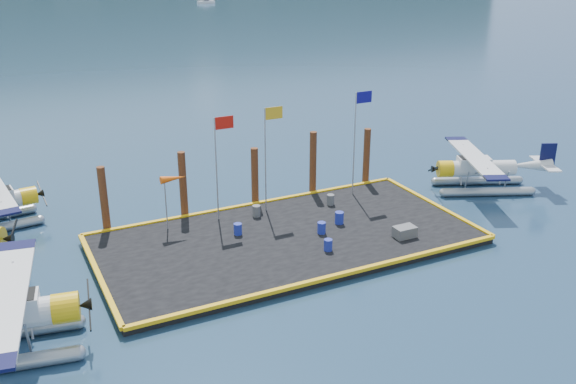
{
  "coord_description": "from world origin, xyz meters",
  "views": [
    {
      "loc": [
        -13.87,
        -28.2,
        15.25
      ],
      "look_at": [
        1.06,
        2.0,
        2.09
      ],
      "focal_mm": 40.0,
      "sensor_mm": 36.0,
      "label": 1
    }
  ],
  "objects_px": {
    "crate": "(405,232)",
    "piling_0": "(104,201)",
    "drum_1": "(322,228)",
    "flagpole_red": "(219,152)",
    "piling_1": "(183,187)",
    "seaplane_d": "(479,171)",
    "piling_4": "(366,158)",
    "windsock": "(173,180)",
    "drum_3": "(328,245)",
    "drum_4": "(331,200)",
    "piling_3": "(313,165)",
    "drum_5": "(256,211)",
    "piling_2": "(255,178)",
    "drum_0": "(238,229)",
    "drum_2": "(339,218)",
    "flagpole_yellow": "(268,143)",
    "flagpole_blue": "(358,128)"
  },
  "relations": [
    {
      "from": "piling_2",
      "to": "piling_4",
      "type": "xyz_separation_m",
      "value": [
        8.0,
        0.0,
        0.1
      ]
    },
    {
      "from": "drum_0",
      "to": "crate",
      "type": "distance_m",
      "value": 9.02
    },
    {
      "from": "flagpole_yellow",
      "to": "piling_0",
      "type": "bearing_deg",
      "value": 170.14
    },
    {
      "from": "drum_4",
      "to": "piling_2",
      "type": "xyz_separation_m",
      "value": [
        -3.87,
        2.52,
        1.18
      ]
    },
    {
      "from": "drum_1",
      "to": "flagpole_red",
      "type": "height_order",
      "value": "flagpole_red"
    },
    {
      "from": "drum_3",
      "to": "piling_3",
      "type": "relative_size",
      "value": 0.14
    },
    {
      "from": "crate",
      "to": "drum_4",
      "type": "bearing_deg",
      "value": 102.8
    },
    {
      "from": "crate",
      "to": "piling_1",
      "type": "relative_size",
      "value": 0.28
    },
    {
      "from": "drum_1",
      "to": "drum_3",
      "type": "xyz_separation_m",
      "value": [
        -0.72,
        -1.98,
        -0.01
      ]
    },
    {
      "from": "crate",
      "to": "drum_3",
      "type": "bearing_deg",
      "value": 174.92
    },
    {
      "from": "windsock",
      "to": "piling_2",
      "type": "distance_m",
      "value": 5.9
    },
    {
      "from": "flagpole_red",
      "to": "flagpole_yellow",
      "type": "bearing_deg",
      "value": 0.0
    },
    {
      "from": "drum_0",
      "to": "piling_3",
      "type": "xyz_separation_m",
      "value": [
        6.77,
        3.99,
        1.44
      ]
    },
    {
      "from": "windsock",
      "to": "drum_5",
      "type": "bearing_deg",
      "value": -6.78
    },
    {
      "from": "drum_5",
      "to": "piling_0",
      "type": "distance_m",
      "value": 8.51
    },
    {
      "from": "seaplane_d",
      "to": "piling_3",
      "type": "height_order",
      "value": "piling_3"
    },
    {
      "from": "drum_1",
      "to": "piling_1",
      "type": "bearing_deg",
      "value": 134.99
    },
    {
      "from": "crate",
      "to": "piling_0",
      "type": "xyz_separation_m",
      "value": [
        -14.17,
        8.26,
        1.31
      ]
    },
    {
      "from": "drum_3",
      "to": "drum_4",
      "type": "xyz_separation_m",
      "value": [
        3.21,
        5.34,
        0.01
      ]
    },
    {
      "from": "drum_1",
      "to": "flagpole_yellow",
      "type": "relative_size",
      "value": 0.1
    },
    {
      "from": "drum_0",
      "to": "piling_1",
      "type": "distance_m",
      "value": 4.56
    },
    {
      "from": "flagpole_blue",
      "to": "piling_0",
      "type": "bearing_deg",
      "value": 173.99
    },
    {
      "from": "drum_5",
      "to": "piling_3",
      "type": "xyz_separation_m",
      "value": [
        4.86,
        2.15,
        1.42
      ]
    },
    {
      "from": "drum_5",
      "to": "piling_2",
      "type": "relative_size",
      "value": 0.17
    },
    {
      "from": "drum_0",
      "to": "piling_2",
      "type": "distance_m",
      "value": 5.0
    },
    {
      "from": "drum_5",
      "to": "piling_2",
      "type": "distance_m",
      "value": 2.6
    },
    {
      "from": "seaplane_d",
      "to": "flagpole_red",
      "type": "distance_m",
      "value": 17.41
    },
    {
      "from": "piling_0",
      "to": "piling_1",
      "type": "xyz_separation_m",
      "value": [
        4.5,
        0.0,
        0.1
      ]
    },
    {
      "from": "flagpole_yellow",
      "to": "drum_1",
      "type": "bearing_deg",
      "value": -74.64
    },
    {
      "from": "piling_0",
      "to": "piling_3",
      "type": "distance_m",
      "value": 13.0
    },
    {
      "from": "drum_4",
      "to": "windsock",
      "type": "relative_size",
      "value": 0.2
    },
    {
      "from": "flagpole_yellow",
      "to": "piling_0",
      "type": "relative_size",
      "value": 1.55
    },
    {
      "from": "piling_1",
      "to": "piling_3",
      "type": "relative_size",
      "value": 0.98
    },
    {
      "from": "seaplane_d",
      "to": "drum_0",
      "type": "bearing_deg",
      "value": 113.97
    },
    {
      "from": "piling_0",
      "to": "flagpole_yellow",
      "type": "bearing_deg",
      "value": -9.86
    },
    {
      "from": "crate",
      "to": "piling_2",
      "type": "distance_m",
      "value": 9.82
    },
    {
      "from": "flagpole_yellow",
      "to": "crate",
      "type": "bearing_deg",
      "value": -53.26
    },
    {
      "from": "crate",
      "to": "piling_0",
      "type": "bearing_deg",
      "value": 149.76
    },
    {
      "from": "drum_5",
      "to": "piling_1",
      "type": "xyz_separation_m",
      "value": [
        -3.64,
        2.15,
        1.37
      ]
    },
    {
      "from": "drum_2",
      "to": "piling_4",
      "type": "xyz_separation_m",
      "value": [
        5.09,
        5.19,
        1.25
      ]
    },
    {
      "from": "drum_0",
      "to": "piling_2",
      "type": "height_order",
      "value": "piling_2"
    },
    {
      "from": "crate",
      "to": "windsock",
      "type": "bearing_deg",
      "value": 148.09
    },
    {
      "from": "piling_3",
      "to": "crate",
      "type": "bearing_deg",
      "value": -81.91
    },
    {
      "from": "drum_0",
      "to": "flagpole_yellow",
      "type": "bearing_deg",
      "value": 38.75
    },
    {
      "from": "crate",
      "to": "piling_0",
      "type": "height_order",
      "value": "piling_0"
    },
    {
      "from": "drum_0",
      "to": "drum_2",
      "type": "bearing_deg",
      "value": -11.96
    },
    {
      "from": "piling_0",
      "to": "piling_3",
      "type": "height_order",
      "value": "piling_3"
    },
    {
      "from": "seaplane_d",
      "to": "piling_4",
      "type": "distance_m",
      "value": 7.32
    },
    {
      "from": "flagpole_red",
      "to": "drum_5",
      "type": "bearing_deg",
      "value": -16.02
    },
    {
      "from": "seaplane_d",
      "to": "drum_4",
      "type": "distance_m",
      "value": 10.44
    }
  ]
}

